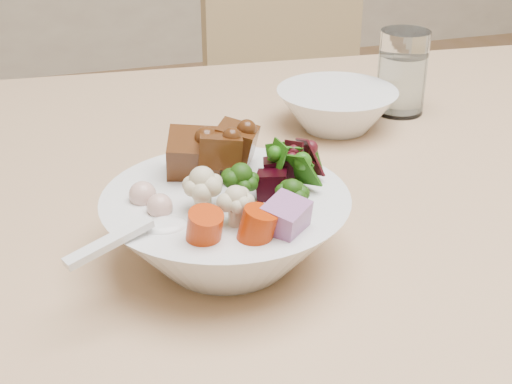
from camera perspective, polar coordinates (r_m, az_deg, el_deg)
chair_far at (r=1.51m, az=3.89°, el=2.36°), size 0.40×0.40×0.78m
food_bowl at (r=0.61m, az=-2.29°, el=-2.44°), size 0.21×0.21×0.11m
soup_spoon at (r=0.55m, az=-8.37°, el=-3.12°), size 0.10×0.06×0.02m
water_glass at (r=0.94m, az=11.58°, el=9.10°), size 0.06×0.06×0.11m
side_bowl at (r=0.89m, az=6.45°, el=6.60°), size 0.15×0.15×0.05m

